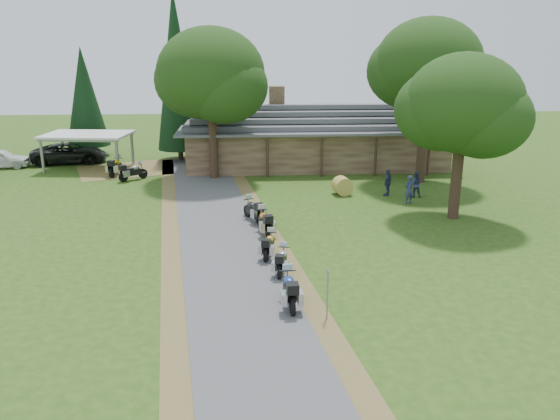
{
  "coord_description": "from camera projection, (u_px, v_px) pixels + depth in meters",
  "views": [
    {
      "loc": [
        0.48,
        -19.69,
        9.22
      ],
      "look_at": [
        2.06,
        5.69,
        1.6
      ],
      "focal_mm": 35.0,
      "sensor_mm": 36.0,
      "label": 1
    }
  ],
  "objects": [
    {
      "name": "oak_lodge_left",
      "position": [
        211.0,
        95.0,
        38.26
      ],
      "size": [
        7.54,
        7.54,
        12.01
      ],
      "primitive_type": null,
      "color": "#16340F",
      "rests_on": "ground"
    },
    {
      "name": "motorcycle_carport_b",
      "position": [
        133.0,
        171.0,
        39.14
      ],
      "size": [
        1.94,
        1.79,
        1.37
      ],
      "primitive_type": null,
      "rotation": [
        0.0,
        0.0,
        0.71
      ],
      "color": "gray",
      "rests_on": "ground"
    },
    {
      "name": "oak_driveway",
      "position": [
        461.0,
        126.0,
        29.19
      ],
      "size": [
        6.24,
        6.24,
        10.27
      ],
      "primitive_type": null,
      "color": "#16340F",
      "rests_on": "ground"
    },
    {
      "name": "lodge",
      "position": [
        314.0,
        134.0,
        44.04
      ],
      "size": [
        21.4,
        9.4,
        4.9
      ],
      "primitive_type": null,
      "color": "brown",
      "rests_on": "ground"
    },
    {
      "name": "cedar_near",
      "position": [
        177.0,
        77.0,
        44.43
      ],
      "size": [
        3.68,
        3.68,
        13.76
      ],
      "primitive_type": "cone",
      "color": "black",
      "rests_on": "ground"
    },
    {
      "name": "motorcycle_row_e",
      "position": [
        253.0,
        209.0,
        29.92
      ],
      "size": [
        1.42,
        2.09,
        1.36
      ],
      "primitive_type": null,
      "rotation": [
        0.0,
        0.0,
        2.0
      ],
      "color": "black",
      "rests_on": "ground"
    },
    {
      "name": "carport",
      "position": [
        89.0,
        151.0,
        42.65
      ],
      "size": [
        6.85,
        4.97,
        2.78
      ],
      "primitive_type": null,
      "rotation": [
        0.0,
        0.0,
        -0.11
      ],
      "color": "silver",
      "rests_on": "ground"
    },
    {
      "name": "person_c",
      "position": [
        388.0,
        180.0,
        34.93
      ],
      "size": [
        0.68,
        0.71,
        2.03
      ],
      "primitive_type": "imported",
      "rotation": [
        0.0,
        0.0,
        4.08
      ],
      "color": "navy",
      "rests_on": "ground"
    },
    {
      "name": "driveway",
      "position": [
        227.0,
        255.0,
        25.24
      ],
      "size": [
        51.95,
        51.95,
        0.0
      ],
      "primitive_type": "plane",
      "rotation": [
        0.0,
        0.0,
        0.14
      ],
      "color": "#444446",
      "rests_on": "ground"
    },
    {
      "name": "motorcycle_carport_a",
      "position": [
        116.0,
        166.0,
        40.62
      ],
      "size": [
        1.01,
        2.2,
        1.45
      ],
      "primitive_type": null,
      "rotation": [
        0.0,
        0.0,
        1.42
      ],
      "color": "#D6C405",
      "rests_on": "ground"
    },
    {
      "name": "motorcycle_row_c",
      "position": [
        269.0,
        244.0,
        24.86
      ],
      "size": [
        0.96,
        1.86,
        1.21
      ],
      "primitive_type": null,
      "rotation": [
        0.0,
        0.0,
        1.34
      ],
      "color": "gold",
      "rests_on": "ground"
    },
    {
      "name": "ground",
      "position": [
        237.0,
        291.0,
        21.44
      ],
      "size": [
        120.0,
        120.0,
        0.0
      ],
      "primitive_type": "plane",
      "color": "#2C4814",
      "rests_on": "ground"
    },
    {
      "name": "person_a",
      "position": [
        409.0,
        187.0,
        33.15
      ],
      "size": [
        0.72,
        0.64,
        2.09
      ],
      "primitive_type": "imported",
      "rotation": [
        0.0,
        0.0,
        3.58
      ],
      "color": "navy",
      "rests_on": "ground"
    },
    {
      "name": "cedar_far",
      "position": [
        85.0,
        102.0,
        46.75
      ],
      "size": [
        3.62,
        3.62,
        9.3
      ],
      "primitive_type": "cone",
      "color": "black",
      "rests_on": "ground"
    },
    {
      "name": "car_white_sedan",
      "position": [
        0.0,
        156.0,
        43.04
      ],
      "size": [
        3.04,
        5.9,
        1.89
      ],
      "primitive_type": "imported",
      "rotation": [
        0.0,
        0.0,
        1.69
      ],
      "color": "white",
      "rests_on": "ground"
    },
    {
      "name": "motorcycle_row_a",
      "position": [
        290.0,
        288.0,
        20.11
      ],
      "size": [
        0.77,
        2.06,
        1.39
      ],
      "primitive_type": null,
      "rotation": [
        0.0,
        0.0,
        1.62
      ],
      "color": "#224094",
      "rests_on": "ground"
    },
    {
      "name": "motorcycle_row_d",
      "position": [
        264.0,
        221.0,
        27.83
      ],
      "size": [
        1.06,
        2.14,
        1.4
      ],
      "primitive_type": null,
      "rotation": [
        0.0,
        0.0,
        1.77
      ],
      "color": "orange",
      "rests_on": "ground"
    },
    {
      "name": "sign_post",
      "position": [
        327.0,
        294.0,
        19.04
      ],
      "size": [
        0.34,
        0.06,
        1.87
      ],
      "primitive_type": null,
      "color": "gray",
      "rests_on": "ground"
    },
    {
      "name": "hay_bale",
      "position": [
        342.0,
        186.0,
        35.33
      ],
      "size": [
        1.31,
        1.23,
        1.16
      ],
      "primitive_type": "cylinder",
      "rotation": [
        1.57,
        0.0,
        0.15
      ],
      "color": "#A8923D",
      "rests_on": "ground"
    },
    {
      "name": "motorcycle_row_b",
      "position": [
        282.0,
        259.0,
        23.07
      ],
      "size": [
        0.89,
        1.81,
        1.19
      ],
      "primitive_type": null,
      "rotation": [
        0.0,
        0.0,
        1.37
      ],
      "color": "#ABAEB3",
      "rests_on": "ground"
    },
    {
      "name": "oak_lodge_right",
      "position": [
        427.0,
        88.0,
        36.94
      ],
      "size": [
        7.17,
        7.17,
        13.14
      ],
      "primitive_type": null,
      "color": "#16340F",
      "rests_on": "ground"
    },
    {
      "name": "person_b",
      "position": [
        416.0,
        182.0,
        34.65
      ],
      "size": [
        0.6,
        0.47,
        1.95
      ],
      "primitive_type": "imported",
      "rotation": [
        0.0,
        0.0,
        3.0
      ],
      "color": "navy",
      "rests_on": "ground"
    },
    {
      "name": "car_dark_suv",
      "position": [
        69.0,
        148.0,
        44.73
      ],
      "size": [
        3.75,
        6.8,
        2.47
      ],
      "primitive_type": "imported",
      "rotation": [
        0.0,
        0.0,
        1.73
      ],
      "color": "black",
      "rests_on": "ground"
    }
  ]
}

